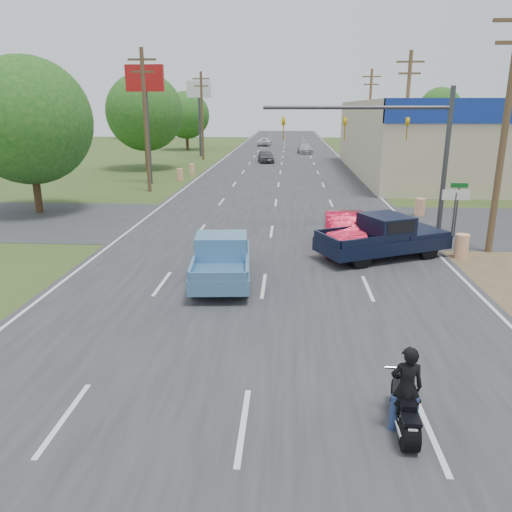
# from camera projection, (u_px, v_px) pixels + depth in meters

# --- Properties ---
(ground) EXTENTS (200.00, 200.00, 0.00)m
(ground) POSITION_uv_depth(u_px,v_px,m) (243.00, 426.00, 9.77)
(ground) COLOR #36491D
(ground) RESTS_ON ground
(main_road) EXTENTS (15.00, 180.00, 0.02)m
(main_road) POSITION_uv_depth(u_px,v_px,m) (280.00, 172.00, 48.02)
(main_road) COLOR #2D2D30
(main_road) RESTS_ON ground
(cross_road) EXTENTS (120.00, 10.00, 0.02)m
(cross_road) POSITION_uv_depth(u_px,v_px,m) (273.00, 223.00, 26.98)
(cross_road) COLOR #2D2D30
(cross_road) RESTS_ON ground
(utility_pole_1) EXTENTS (2.00, 0.28, 10.00)m
(utility_pole_1) POSITION_uv_depth(u_px,v_px,m) (505.00, 125.00, 20.09)
(utility_pole_1) COLOR #4C3823
(utility_pole_1) RESTS_ON ground
(utility_pole_2) EXTENTS (2.00, 0.28, 10.00)m
(utility_pole_2) POSITION_uv_depth(u_px,v_px,m) (406.00, 117.00, 37.31)
(utility_pole_2) COLOR #4C3823
(utility_pole_2) RESTS_ON ground
(utility_pole_3) EXTENTS (2.00, 0.28, 10.00)m
(utility_pole_3) POSITION_uv_depth(u_px,v_px,m) (369.00, 114.00, 54.52)
(utility_pole_3) COLOR #4C3823
(utility_pole_3) RESTS_ON ground
(utility_pole_5) EXTENTS (2.00, 0.28, 10.00)m
(utility_pole_5) POSITION_uv_depth(u_px,v_px,m) (145.00, 118.00, 35.62)
(utility_pole_5) COLOR #4C3823
(utility_pole_5) RESTS_ON ground
(utility_pole_6) EXTENTS (2.00, 0.28, 10.00)m
(utility_pole_6) POSITION_uv_depth(u_px,v_px,m) (202.00, 114.00, 58.57)
(utility_pole_6) COLOR #4C3823
(utility_pole_6) RESTS_ON ground
(tree_0) EXTENTS (7.14, 7.14, 8.84)m
(tree_0) POSITION_uv_depth(u_px,v_px,m) (28.00, 121.00, 28.26)
(tree_0) COLOR #422D19
(tree_0) RESTS_ON ground
(tree_1) EXTENTS (7.56, 7.56, 9.36)m
(tree_1) POSITION_uv_depth(u_px,v_px,m) (145.00, 112.00, 49.19)
(tree_1) COLOR #422D19
(tree_1) RESTS_ON ground
(tree_2) EXTENTS (6.72, 6.72, 8.32)m
(tree_2) POSITION_uv_depth(u_px,v_px,m) (186.00, 115.00, 72.36)
(tree_2) COLOR #422D19
(tree_2) RESTS_ON ground
(tree_5) EXTENTS (7.98, 7.98, 9.88)m
(tree_5) POSITION_uv_depth(u_px,v_px,m) (440.00, 108.00, 97.08)
(tree_5) COLOR #422D19
(tree_5) RESTS_ON ground
(tree_6) EXTENTS (8.82, 8.82, 10.92)m
(tree_6) POSITION_uv_depth(u_px,v_px,m) (137.00, 105.00, 100.63)
(tree_6) COLOR #422D19
(tree_6) RESTS_ON ground
(barrel_0) EXTENTS (0.56, 0.56, 1.00)m
(barrel_0) POSITION_uv_depth(u_px,v_px,m) (462.00, 246.00, 20.60)
(barrel_0) COLOR orange
(barrel_0) RESTS_ON ground
(barrel_1) EXTENTS (0.56, 0.56, 1.00)m
(barrel_1) POSITION_uv_depth(u_px,v_px,m) (420.00, 207.00, 28.71)
(barrel_1) COLOR orange
(barrel_1) RESTS_ON ground
(barrel_2) EXTENTS (0.56, 0.56, 1.00)m
(barrel_2) POSITION_uv_depth(u_px,v_px,m) (180.00, 175.00, 42.67)
(barrel_2) COLOR orange
(barrel_2) RESTS_ON ground
(barrel_3) EXTENTS (0.56, 0.56, 1.00)m
(barrel_3) POSITION_uv_depth(u_px,v_px,m) (192.00, 169.00, 46.48)
(barrel_3) COLOR orange
(barrel_3) RESTS_ON ground
(pole_sign_left_near) EXTENTS (3.00, 0.35, 9.20)m
(pole_sign_left_near) POSITION_uv_depth(u_px,v_px,m) (145.00, 92.00, 38.98)
(pole_sign_left_near) COLOR #3F3F44
(pole_sign_left_near) RESTS_ON ground
(pole_sign_left_far) EXTENTS (3.00, 0.35, 9.20)m
(pole_sign_left_far) POSITION_uv_depth(u_px,v_px,m) (199.00, 98.00, 61.93)
(pole_sign_left_far) COLOR #3F3F44
(pole_sign_left_far) RESTS_ON ground
(lane_sign) EXTENTS (1.20, 0.08, 2.52)m
(lane_sign) POSITION_uv_depth(u_px,v_px,m) (455.00, 204.00, 22.10)
(lane_sign) COLOR #3F3F44
(lane_sign) RESTS_ON ground
(street_name_sign) EXTENTS (0.80, 0.08, 2.61)m
(street_name_sign) POSITION_uv_depth(u_px,v_px,m) (457.00, 204.00, 23.59)
(street_name_sign) COLOR #3F3F44
(street_name_sign) RESTS_ON ground
(signal_mast) EXTENTS (9.12, 0.40, 7.00)m
(signal_mast) POSITION_uv_depth(u_px,v_px,m) (392.00, 133.00, 24.29)
(signal_mast) COLOR #3F3F44
(signal_mast) RESTS_ON ground
(red_convertible) EXTENTS (1.88, 4.83, 1.57)m
(red_convertible) POSITION_uv_depth(u_px,v_px,m) (344.00, 232.00, 21.82)
(red_convertible) COLOR #9E071F
(red_convertible) RESTS_ON ground
(motorcycle) EXTENTS (0.61, 1.97, 1.00)m
(motorcycle) POSITION_uv_depth(u_px,v_px,m) (405.00, 411.00, 9.48)
(motorcycle) COLOR black
(motorcycle) RESTS_ON ground
(rider) EXTENTS (0.62, 0.42, 1.68)m
(rider) POSITION_uv_depth(u_px,v_px,m) (406.00, 392.00, 9.41)
(rider) COLOR black
(rider) RESTS_ON ground
(blue_pickup) EXTENTS (2.38, 5.23, 1.69)m
(blue_pickup) POSITION_uv_depth(u_px,v_px,m) (222.00, 257.00, 17.88)
(blue_pickup) COLOR black
(blue_pickup) RESTS_ON ground
(navy_pickup) EXTENTS (5.79, 4.26, 1.80)m
(navy_pickup) POSITION_uv_depth(u_px,v_px,m) (386.00, 236.00, 20.53)
(navy_pickup) COLOR black
(navy_pickup) RESTS_ON ground
(distant_car_grey) EXTENTS (2.21, 4.20, 1.36)m
(distant_car_grey) POSITION_uv_depth(u_px,v_px,m) (266.00, 156.00, 56.72)
(distant_car_grey) COLOR #4E4E52
(distant_car_grey) RESTS_ON ground
(distant_car_silver) EXTENTS (2.08, 4.63, 1.32)m
(distant_car_silver) POSITION_uv_depth(u_px,v_px,m) (305.00, 148.00, 68.26)
(distant_car_silver) COLOR #B4B3B8
(distant_car_silver) RESTS_ON ground
(distant_car_white) EXTENTS (2.28, 4.43, 1.19)m
(distant_car_white) POSITION_uv_depth(u_px,v_px,m) (265.00, 142.00, 81.51)
(distant_car_white) COLOR silver
(distant_car_white) RESTS_ON ground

